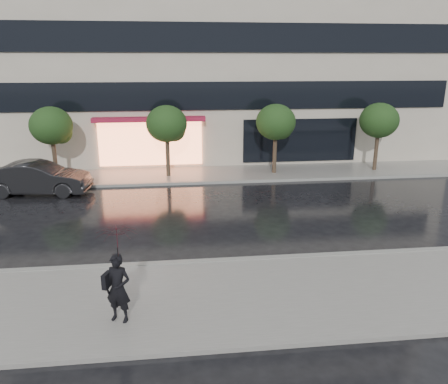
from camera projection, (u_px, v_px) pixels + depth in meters
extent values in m
plane|color=black|center=(254.00, 249.00, 15.15)|extent=(120.00, 120.00, 0.00)
cube|color=slate|center=(275.00, 295.00, 12.05)|extent=(60.00, 4.50, 0.12)
cube|color=slate|center=(222.00, 174.00, 24.88)|extent=(60.00, 3.50, 0.12)
cube|color=gray|center=(259.00, 259.00, 14.18)|extent=(60.00, 0.25, 0.14)
cube|color=gray|center=(225.00, 182.00, 23.21)|extent=(60.00, 0.25, 0.14)
cube|color=#B8AC9B|center=(209.00, 18.00, 29.66)|extent=(30.00, 12.00, 18.00)
cube|color=black|center=(218.00, 96.00, 25.26)|extent=(28.00, 0.12, 1.60)
cube|color=black|center=(218.00, 37.00, 24.33)|extent=(28.00, 0.12, 1.60)
cube|color=#FF8C59|center=(151.00, 143.00, 25.58)|extent=(6.00, 0.10, 2.60)
cube|color=maroon|center=(149.00, 119.00, 24.85)|extent=(6.40, 0.70, 0.25)
cube|color=black|center=(300.00, 140.00, 26.59)|extent=(7.00, 0.10, 2.60)
cylinder|color=#33261C|center=(55.00, 161.00, 23.35)|extent=(0.22, 0.22, 2.20)
ellipsoid|color=#1A3213|center=(51.00, 126.00, 22.80)|extent=(2.20, 2.20, 1.98)
sphere|color=#1A3213|center=(61.00, 132.00, 23.15)|extent=(1.20, 1.20, 1.20)
cylinder|color=#33261C|center=(168.00, 158.00, 24.01)|extent=(0.22, 0.22, 2.20)
ellipsoid|color=#1A3213|center=(167.00, 124.00, 23.46)|extent=(2.20, 2.20, 1.98)
sphere|color=#1A3213|center=(174.00, 130.00, 23.81)|extent=(1.20, 1.20, 1.20)
cylinder|color=#33261C|center=(275.00, 156.00, 24.67)|extent=(0.22, 0.22, 2.20)
ellipsoid|color=#1A3213|center=(276.00, 122.00, 24.12)|extent=(2.20, 2.20, 1.98)
sphere|color=#1A3213|center=(282.00, 129.00, 24.47)|extent=(1.20, 1.20, 1.20)
cylinder|color=#33261C|center=(376.00, 153.00, 25.33)|extent=(0.22, 0.22, 2.20)
ellipsoid|color=#1A3213|center=(379.00, 120.00, 24.78)|extent=(2.20, 2.20, 1.98)
sphere|color=#1A3213|center=(383.00, 127.00, 25.13)|extent=(1.20, 1.20, 1.20)
imported|color=black|center=(38.00, 178.00, 21.11)|extent=(5.00, 2.13, 1.60)
imported|color=black|center=(118.00, 288.00, 10.54)|extent=(0.75, 0.62, 1.76)
imported|color=#3E0B13|center=(117.00, 245.00, 10.19)|extent=(1.26, 1.27, 0.89)
cylinder|color=black|center=(119.00, 264.00, 10.34)|extent=(0.02, 0.02, 0.88)
cube|color=black|center=(107.00, 280.00, 10.48)|extent=(0.23, 0.35, 0.37)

